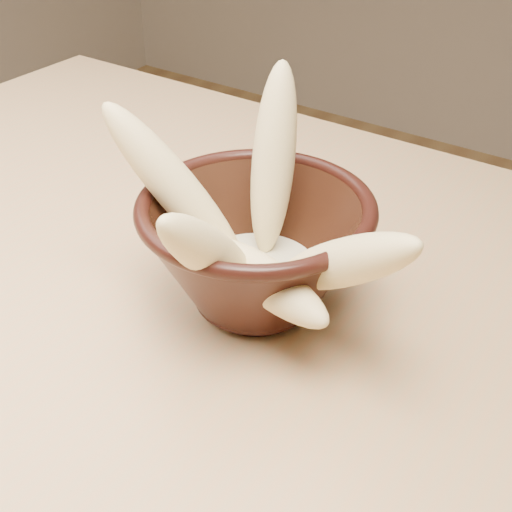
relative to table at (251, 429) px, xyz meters
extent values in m
cube|color=tan|center=(0.00, 0.00, 0.06)|extent=(1.20, 0.80, 0.04)
cylinder|color=tan|center=(-0.54, 0.34, -0.32)|extent=(0.05, 0.05, 0.71)
cylinder|color=black|center=(-0.03, 0.05, 0.08)|extent=(0.08, 0.08, 0.01)
cylinder|color=black|center=(-0.03, 0.05, 0.10)|extent=(0.08, 0.08, 0.01)
torus|color=black|center=(-0.03, 0.05, 0.17)|extent=(0.18, 0.18, 0.01)
cylinder|color=beige|center=(-0.03, 0.05, 0.11)|extent=(0.10, 0.10, 0.01)
ellipsoid|color=#ECDA8B|center=(-0.04, 0.09, 0.19)|extent=(0.05, 0.08, 0.15)
ellipsoid|color=#ECDA8B|center=(-0.09, 0.03, 0.18)|extent=(0.13, 0.08, 0.15)
ellipsoid|color=#ECDA8B|center=(0.05, 0.03, 0.16)|extent=(0.15, 0.08, 0.12)
ellipsoid|color=#ECDA8B|center=(0.00, 0.02, 0.14)|extent=(0.14, 0.08, 0.04)
ellipsoid|color=#ECDA8B|center=(-0.02, -0.01, 0.17)|extent=(0.05, 0.13, 0.13)
camera|label=1|loc=(0.23, -0.32, 0.43)|focal=50.00mm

